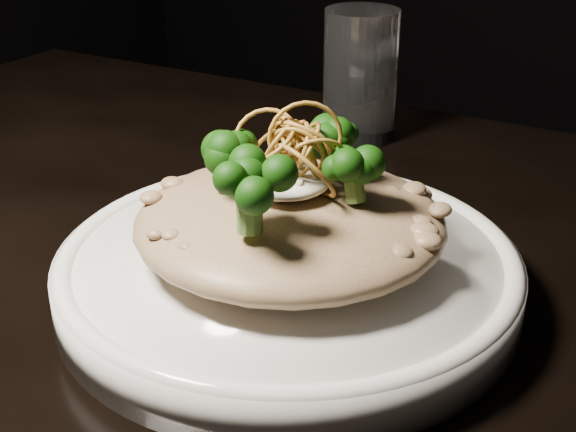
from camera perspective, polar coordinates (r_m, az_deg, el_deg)
The scene contains 7 objects.
table at distance 0.56m, azimuth -2.84°, elevation -12.59°, with size 1.10×0.80×0.75m.
plate at distance 0.50m, azimuth 0.00°, elevation -4.16°, with size 0.29×0.29×0.03m, color white.
risotto at distance 0.48m, azimuth 0.15°, elevation -0.38°, with size 0.19×0.19×0.04m, color brown.
broccoli at distance 0.46m, azimuth 0.28°, elevation 3.98°, with size 0.13×0.13×0.05m, color black, non-canonical shape.
cheese at distance 0.47m, azimuth -0.13°, elevation 2.56°, with size 0.05×0.05×0.01m, color white.
shallots at distance 0.46m, azimuth 0.54°, elevation 5.38°, with size 0.05×0.05×0.03m, color brown, non-canonical shape.
drinking_glass at distance 0.75m, azimuth 5.16°, elevation 9.93°, with size 0.07×0.07×0.12m, color silver.
Camera 1 is at (0.24, -0.37, 1.01)m, focal length 50.00 mm.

